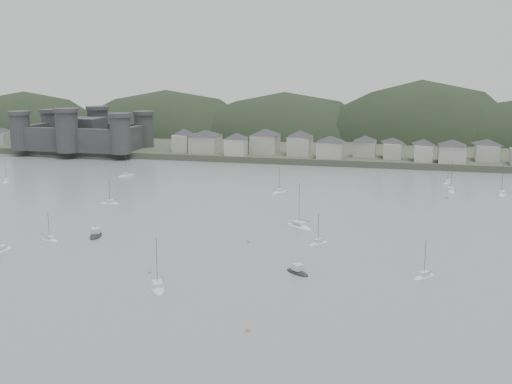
# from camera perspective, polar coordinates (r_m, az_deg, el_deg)

# --- Properties ---
(ground) EXTENTS (900.00, 900.00, 0.00)m
(ground) POSITION_cam_1_polar(r_m,az_deg,el_deg) (136.69, -7.89, -8.50)
(ground) COLOR slate
(ground) RESTS_ON ground
(far_shore_land) EXTENTS (900.00, 250.00, 3.00)m
(far_shore_land) POSITION_cam_1_polar(r_m,az_deg,el_deg) (419.10, 7.49, 5.15)
(far_shore_land) COLOR #383D2D
(far_shore_land) RESTS_ON ground
(forested_ridge) EXTENTS (851.55, 103.94, 102.57)m
(forested_ridge) POSITION_cam_1_polar(r_m,az_deg,el_deg) (394.93, 7.69, 2.89)
(forested_ridge) COLOR black
(forested_ridge) RESTS_ON ground
(castle) EXTENTS (66.00, 43.00, 20.00)m
(castle) POSITION_cam_1_polar(r_m,az_deg,el_deg) (345.11, -15.24, 5.11)
(castle) COLOR #323234
(castle) RESTS_ON far_shore_land
(waterfront_town) EXTENTS (451.48, 28.46, 12.92)m
(waterfront_town) POSITION_cam_1_polar(r_m,az_deg,el_deg) (304.43, 14.45, 3.92)
(waterfront_town) COLOR gray
(waterfront_town) RESTS_ON far_shore_land
(moored_fleet) EXTENTS (245.87, 166.64, 13.97)m
(moored_fleet) POSITION_cam_1_polar(r_m,az_deg,el_deg) (193.04, -1.82, -2.43)
(moored_fleet) COLOR silver
(moored_fleet) RESTS_ON ground
(motor_launch_near) EXTENTS (6.93, 6.28, 3.67)m
(motor_launch_near) POSITION_cam_1_polar(r_m,az_deg,el_deg) (144.58, 3.75, -7.17)
(motor_launch_near) COLOR black
(motor_launch_near) RESTS_ON ground
(motor_launch_far) EXTENTS (5.07, 8.62, 3.94)m
(motor_launch_far) POSITION_cam_1_polar(r_m,az_deg,el_deg) (179.87, -14.18, -3.78)
(motor_launch_far) COLOR black
(motor_launch_far) RESTS_ON ground
(mooring_buoys) EXTENTS (170.11, 146.10, 0.70)m
(mooring_buoys) POSITION_cam_1_polar(r_m,az_deg,el_deg) (184.32, -3.45, -3.12)
(mooring_buoys) COLOR #CC7544
(mooring_buoys) RESTS_ON ground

